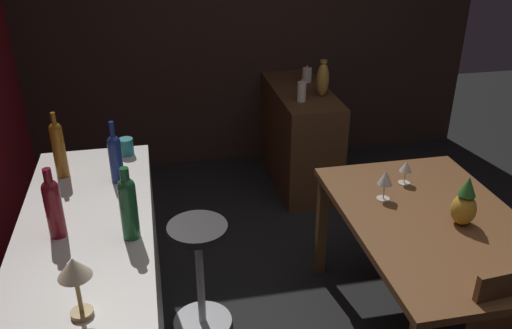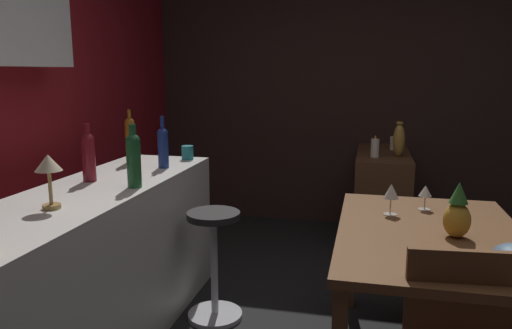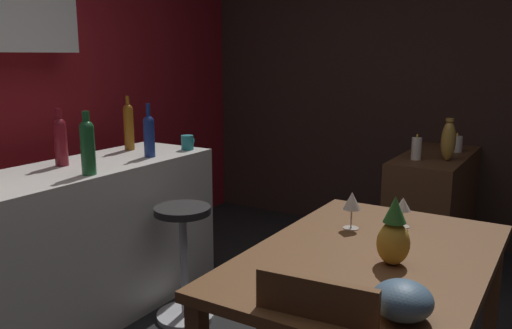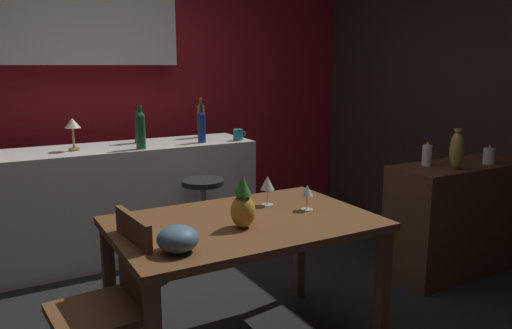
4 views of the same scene
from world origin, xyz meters
name	(u,v)px [view 2 (image 2 of 4)]	position (x,y,z in m)	size (l,w,h in m)	color
wall_side_right	(333,93)	(2.55, 0.30, 1.30)	(0.10, 4.40, 2.60)	#33231E
dining_table	(430,248)	(0.08, -0.37, 0.65)	(1.34, 0.88, 0.74)	brown
kitchen_counter	(95,271)	(-0.10, 1.35, 0.45)	(2.10, 0.60, 0.90)	silver
sideboard_cabinet	(381,198)	(1.99, -0.18, 0.41)	(1.10, 0.44, 0.82)	#56351E
bar_stool	(214,262)	(0.36, 0.83, 0.36)	(0.34, 0.34, 0.68)	#262323
wine_glass_left	(425,192)	(0.47, -0.37, 0.84)	(0.07, 0.07, 0.14)	silver
wine_glass_right	(391,192)	(0.33, -0.18, 0.87)	(0.08, 0.08, 0.17)	silver
pineapple_centerpiece	(457,214)	(0.02, -0.47, 0.85)	(0.12, 0.12, 0.26)	gold
wine_bottle_amber	(130,138)	(0.64, 1.49, 1.06)	(0.07, 0.07, 0.36)	#8C5114
wine_bottle_green	(134,157)	(-0.01, 1.14, 1.06)	(0.07, 0.07, 0.33)	#1E592D
wine_bottle_cobalt	(163,146)	(0.52, 1.21, 1.04)	(0.07, 0.07, 0.33)	navy
wine_bottle_ruby	(88,154)	(0.07, 1.45, 1.05)	(0.07, 0.07, 0.32)	maroon
cup_teal	(188,153)	(0.84, 1.17, 0.95)	(0.12, 0.08, 0.10)	teal
counter_lamp	(49,168)	(-0.47, 1.31, 1.08)	(0.12, 0.12, 0.24)	#A58447
pillar_candle_tall	(375,148)	(1.70, -0.11, 0.90)	(0.07, 0.07, 0.18)	white
pillar_candle_short	(395,143)	(2.15, -0.28, 0.88)	(0.08, 0.08, 0.14)	white
vase_brass	(399,140)	(1.78, -0.30, 0.96)	(0.10, 0.10, 0.29)	#B78C38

